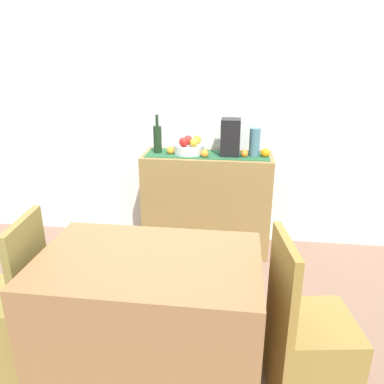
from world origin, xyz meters
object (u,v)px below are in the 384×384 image
Objects in this scene: sideboard_console at (207,203)px; fruit_bowl at (189,149)px; chair_by_corner at (308,350)px; wine_bottle at (158,139)px; dining_table at (151,319)px; ceramic_vase at (255,142)px; coffee_maker at (231,137)px; chair_near_window at (10,321)px.

sideboard_console is 0.52m from fruit_bowl.
chair_by_corner reaches higher than sideboard_console.
fruit_bowl reaches higher than chair_by_corner.
wine_bottle is 1.67m from dining_table.
wine_bottle reaches higher than sideboard_console.
ceramic_vase is at bearing 0.00° from sideboard_console.
wine_bottle is at bearing 180.00° from ceramic_vase.
ceramic_vase reaches higher than fruit_bowl.
dining_table is (0.27, -1.51, -0.65)m from wine_bottle.
chair_by_corner is (0.27, -1.52, -0.74)m from ceramic_vase.
chair_by_corner is (0.48, -1.52, -0.78)m from coffee_maker.
ceramic_vase is at bearing 47.60° from chair_near_window.
fruit_bowl is at bearing 61.41° from chair_near_window.
sideboard_console is at bearing 180.00° from coffee_maker.
dining_table is at bearing -79.75° from wine_bottle.
fruit_bowl is 0.83× the size of coffee_maker.
fruit_bowl is 1.09× the size of ceramic_vase.
wine_bottle is 2.02m from chair_by_corner.
ceramic_vase is at bearing 0.00° from coffee_maker.
sideboard_console is 0.69m from ceramic_vase.
chair_near_window is at bearing -127.95° from coffee_maker.
chair_by_corner is at bearing -54.00° from wine_bottle.
chair_near_window is at bearing -118.59° from fruit_bowl.
sideboard_console is at bearing 113.76° from chair_by_corner.
fruit_bowl is (-0.16, 0.00, 0.49)m from sideboard_console.
ceramic_vase is 0.21× the size of dining_table.
chair_near_window is (-0.82, -1.51, -0.67)m from fruit_bowl.
wine_bottle reaches higher than fruit_bowl.
sideboard_console is at bearing 56.84° from chair_near_window.
dining_table is 0.83m from chair_by_corner.
chair_near_window is at bearing 179.89° from dining_table.
chair_near_window is at bearing -132.40° from ceramic_vase.
ceramic_vase is 1.71m from chair_by_corner.
chair_by_corner reaches higher than dining_table.
chair_near_window reaches higher than dining_table.
chair_by_corner is at bearing -0.17° from dining_table.
fruit_bowl is 0.78× the size of wine_bottle.
fruit_bowl reaches higher than chair_near_window.
ceramic_vase reaches higher than dining_table.
coffee_maker is at bearing 76.92° from dining_table.
dining_table is at bearing 179.83° from chair_by_corner.
chair_near_window and chair_by_corner have the same top height.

